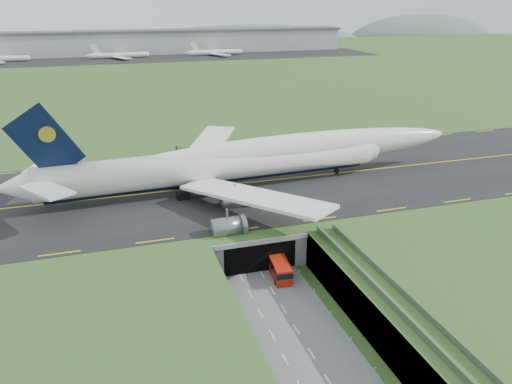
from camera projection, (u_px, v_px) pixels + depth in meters
name	position (u px, v px, depth m)	size (l,w,h in m)	color
ground	(277.00, 299.00, 73.70)	(900.00, 900.00, 0.00)	#3E6327
airfield_deck	(277.00, 281.00, 72.62)	(800.00, 800.00, 6.00)	gray
trench_road	(295.00, 328.00, 66.99)	(12.00, 75.00, 0.20)	slate
taxiway	(223.00, 186.00, 100.87)	(800.00, 44.00, 0.18)	black
tunnel_portal	(245.00, 231.00, 87.37)	(17.00, 22.30, 6.00)	gray
guideway	(422.00, 332.00, 57.80)	(3.00, 53.00, 7.05)	#A8A8A3
jumbo_jet	(248.00, 160.00, 99.37)	(93.94, 60.49, 20.03)	white
shuttle_tram	(280.00, 269.00, 78.80)	(3.26, 7.07, 2.81)	red
cargo_terminal	(129.00, 42.00, 335.14)	(320.00, 67.00, 15.60)	#B2B2B2
distant_hills	(190.00, 49.00, 475.70)	(700.00, 91.00, 60.00)	slate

